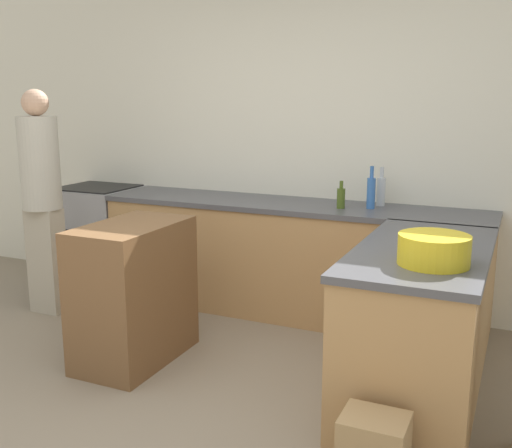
{
  "coord_description": "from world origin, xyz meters",
  "views": [
    {
      "loc": [
        1.63,
        -2.21,
        1.69
      ],
      "look_at": [
        0.17,
        1.02,
        0.93
      ],
      "focal_mm": 42.0,
      "sensor_mm": 36.0,
      "label": 1
    }
  ],
  "objects_px": {
    "range_oven": "(99,236)",
    "olive_oil_bottle": "(341,197)",
    "water_bottle_blue": "(371,192)",
    "person_by_range": "(42,193)",
    "mixing_bowl": "(434,250)",
    "vinegar_bottle_clear": "(381,191)",
    "island_table": "(134,293)"
  },
  "relations": [
    {
      "from": "range_oven",
      "to": "olive_oil_bottle",
      "type": "relative_size",
      "value": 4.45
    },
    {
      "from": "olive_oil_bottle",
      "to": "water_bottle_blue",
      "type": "bearing_deg",
      "value": 21.87
    },
    {
      "from": "olive_oil_bottle",
      "to": "person_by_range",
      "type": "distance_m",
      "value": 2.28
    },
    {
      "from": "mixing_bowl",
      "to": "vinegar_bottle_clear",
      "type": "relative_size",
      "value": 1.19
    },
    {
      "from": "island_table",
      "to": "mixing_bowl",
      "type": "xyz_separation_m",
      "value": [
        1.86,
        -0.1,
        0.51
      ]
    },
    {
      "from": "range_oven",
      "to": "vinegar_bottle_clear",
      "type": "relative_size",
      "value": 3.08
    },
    {
      "from": "island_table",
      "to": "water_bottle_blue",
      "type": "relative_size",
      "value": 2.91
    },
    {
      "from": "water_bottle_blue",
      "to": "olive_oil_bottle",
      "type": "relative_size",
      "value": 1.54
    },
    {
      "from": "person_by_range",
      "to": "mixing_bowl",
      "type": "bearing_deg",
      "value": -10.48
    },
    {
      "from": "water_bottle_blue",
      "to": "range_oven",
      "type": "bearing_deg",
      "value": -179.49
    },
    {
      "from": "mixing_bowl",
      "to": "person_by_range",
      "type": "bearing_deg",
      "value": 169.52
    },
    {
      "from": "range_oven",
      "to": "person_by_range",
      "type": "distance_m",
      "value": 0.93
    },
    {
      "from": "olive_oil_bottle",
      "to": "mixing_bowl",
      "type": "bearing_deg",
      "value": -56.44
    },
    {
      "from": "mixing_bowl",
      "to": "olive_oil_bottle",
      "type": "distance_m",
      "value": 1.52
    },
    {
      "from": "range_oven",
      "to": "olive_oil_bottle",
      "type": "xyz_separation_m",
      "value": [
        2.27,
        -0.06,
        0.52
      ]
    },
    {
      "from": "mixing_bowl",
      "to": "range_oven",
      "type": "bearing_deg",
      "value": 156.98
    },
    {
      "from": "island_table",
      "to": "mixing_bowl",
      "type": "distance_m",
      "value": 1.93
    },
    {
      "from": "vinegar_bottle_clear",
      "to": "island_table",
      "type": "bearing_deg",
      "value": -132.48
    },
    {
      "from": "range_oven",
      "to": "mixing_bowl",
      "type": "distance_m",
      "value": 3.42
    },
    {
      "from": "mixing_bowl",
      "to": "water_bottle_blue",
      "type": "height_order",
      "value": "water_bottle_blue"
    },
    {
      "from": "island_table",
      "to": "mixing_bowl",
      "type": "height_order",
      "value": "mixing_bowl"
    },
    {
      "from": "mixing_bowl",
      "to": "person_by_range",
      "type": "height_order",
      "value": "person_by_range"
    },
    {
      "from": "mixing_bowl",
      "to": "vinegar_bottle_clear",
      "type": "bearing_deg",
      "value": 111.89
    },
    {
      "from": "olive_oil_bottle",
      "to": "person_by_range",
      "type": "bearing_deg",
      "value": -161.99
    },
    {
      "from": "island_table",
      "to": "person_by_range",
      "type": "distance_m",
      "value": 1.34
    },
    {
      "from": "mixing_bowl",
      "to": "person_by_range",
      "type": "distance_m",
      "value": 3.06
    },
    {
      "from": "mixing_bowl",
      "to": "olive_oil_bottle",
      "type": "height_order",
      "value": "olive_oil_bottle"
    },
    {
      "from": "range_oven",
      "to": "island_table",
      "type": "xyz_separation_m",
      "value": [
        1.26,
        -1.22,
        0.0
      ]
    },
    {
      "from": "range_oven",
      "to": "person_by_range",
      "type": "relative_size",
      "value": 0.52
    },
    {
      "from": "island_table",
      "to": "range_oven",
      "type": "bearing_deg",
      "value": 135.86
    },
    {
      "from": "person_by_range",
      "to": "water_bottle_blue",
      "type": "bearing_deg",
      "value": 18.34
    },
    {
      "from": "vinegar_bottle_clear",
      "to": "water_bottle_blue",
      "type": "height_order",
      "value": "water_bottle_blue"
    }
  ]
}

